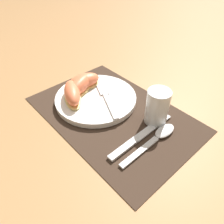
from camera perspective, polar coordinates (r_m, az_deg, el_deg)
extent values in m
plane|color=#A37547|center=(0.62, 0.31, -0.54)|extent=(3.00, 3.00, 0.00)
cube|color=#38281E|center=(0.62, 0.31, -0.40)|extent=(0.47, 0.31, 0.00)
cylinder|color=white|center=(0.66, -4.10, 3.66)|extent=(0.24, 0.24, 0.02)
cylinder|color=silver|center=(0.57, 11.73, 1.34)|extent=(0.06, 0.06, 0.10)
cylinder|color=#F9AD19|center=(0.59, 11.42, -0.44)|extent=(0.05, 0.05, 0.05)
cube|color=silver|center=(0.52, 2.95, -9.60)|extent=(0.02, 0.09, 0.01)
cube|color=silver|center=(0.58, 10.59, -3.84)|extent=(0.02, 0.13, 0.01)
cube|color=silver|center=(0.52, 7.26, -10.23)|extent=(0.02, 0.13, 0.01)
ellipsoid|color=silver|center=(0.57, 13.60, -4.80)|extent=(0.03, 0.07, 0.01)
cube|color=silver|center=(0.61, -0.46, 1.54)|extent=(0.11, 0.06, 0.00)
cube|color=silver|center=(0.68, -2.63, 6.21)|extent=(0.07, 0.05, 0.00)
ellipsoid|color=#F4DB84|center=(0.70, -7.18, 6.93)|extent=(0.07, 0.11, 0.01)
ellipsoid|color=#F2754C|center=(0.69, -7.30, 8.11)|extent=(0.07, 0.11, 0.04)
ellipsoid|color=#F4DB84|center=(0.68, -7.84, 5.94)|extent=(0.09, 0.13, 0.01)
ellipsoid|color=#F2754C|center=(0.67, -7.98, 7.20)|extent=(0.08, 0.12, 0.05)
ellipsoid|color=#F4DB84|center=(0.67, -8.75, 5.41)|extent=(0.09, 0.10, 0.01)
ellipsoid|color=#F2754C|center=(0.66, -8.90, 6.62)|extent=(0.08, 0.10, 0.04)
ellipsoid|color=#F4DB84|center=(0.65, -10.18, 3.65)|extent=(0.12, 0.10, 0.01)
ellipsoid|color=#F2754C|center=(0.64, -10.38, 4.97)|extent=(0.12, 0.09, 0.05)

